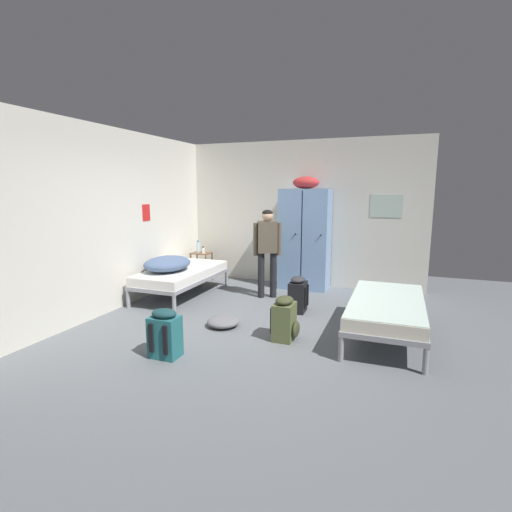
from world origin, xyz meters
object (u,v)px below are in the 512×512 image
object	(u,v)px
backpack_olive	(285,319)
locker_bank	(305,237)
bed_right	(387,307)
bed_left_rear	(182,274)
lotion_bottle	(203,250)
bedding_heap	(167,264)
backpack_black	(297,295)
backpack_teal	(165,334)
person_traveler	(267,245)
clothes_pile_grey	(223,321)
water_bottle	(198,247)
shelf_unit	(201,264)

from	to	relation	value
backpack_olive	locker_bank	bearing A→B (deg)	98.52
locker_bank	bed_right	distance (m)	2.61
bed_left_rear	lotion_bottle	world-z (taller)	lotion_bottle
locker_bank	bedding_heap	size ratio (longest dim) A/B	2.33
bed_right	backpack_black	world-z (taller)	backpack_black
backpack_olive	backpack_teal	bearing A→B (deg)	-139.60
bed_right	bed_left_rear	bearing A→B (deg)	167.77
locker_bank	person_traveler	world-z (taller)	locker_bank
backpack_teal	bed_left_rear	bearing A→B (deg)	117.29
locker_bank	clothes_pile_grey	distance (m)	2.63
person_traveler	water_bottle	distance (m)	1.91
clothes_pile_grey	bed_left_rear	bearing A→B (deg)	139.53
person_traveler	backpack_teal	bearing A→B (deg)	-95.98
shelf_unit	lotion_bottle	xyz separation A→B (m)	(0.07, -0.04, 0.29)
locker_bank	backpack_teal	xyz separation A→B (m)	(-0.72, -3.50, -0.71)
water_bottle	backpack_olive	world-z (taller)	water_bottle
person_traveler	backpack_olive	distance (m)	2.01
shelf_unit	clothes_pile_grey	world-z (taller)	shelf_unit
locker_bank	clothes_pile_grey	xyz separation A→B (m)	(-0.53, -2.42, -0.90)
bed_right	bed_left_rear	distance (m)	3.49
water_bottle	backpack_teal	world-z (taller)	water_bottle
lotion_bottle	bed_left_rear	bearing A→B (deg)	-80.79
bedding_heap	clothes_pile_grey	distance (m)	1.77
person_traveler	lotion_bottle	size ratio (longest dim) A/B	10.61
bedding_heap	backpack_teal	bearing A→B (deg)	-57.26
bed_left_rear	lotion_bottle	bearing A→B (deg)	99.21
person_traveler	backpack_black	world-z (taller)	person_traveler
locker_bank	bed_right	size ratio (longest dim) A/B	1.09
shelf_unit	bed_right	bearing A→B (deg)	-27.31
bed_right	backpack_teal	bearing A→B (deg)	-146.85
lotion_bottle	bedding_heap	bearing A→B (deg)	-87.17
backpack_olive	clothes_pile_grey	distance (m)	0.94
locker_bank	bed_left_rear	world-z (taller)	locker_bank
bed_left_rear	water_bottle	xyz separation A→B (m)	(-0.33, 1.17, 0.30)
clothes_pile_grey	backpack_olive	bearing A→B (deg)	-8.87
lotion_bottle	clothes_pile_grey	size ratio (longest dim) A/B	0.32
bed_right	clothes_pile_grey	distance (m)	2.14
bed_left_rear	backpack_black	world-z (taller)	backpack_black
locker_bank	lotion_bottle	world-z (taller)	locker_bank
backpack_black	person_traveler	bearing A→B (deg)	139.23
backpack_black	shelf_unit	bearing A→B (deg)	150.92
shelf_unit	clothes_pile_grey	bearing A→B (deg)	-55.31
lotion_bottle	person_traveler	bearing A→B (deg)	-23.01
person_traveler	backpack_black	xyz separation A→B (m)	(0.68, -0.59, -0.65)
bed_right	backpack_olive	xyz separation A→B (m)	(-1.16, -0.54, -0.12)
bed_left_rear	backpack_black	size ratio (longest dim) A/B	3.45
bed_left_rear	backpack_teal	xyz separation A→B (m)	(1.14, -2.22, -0.12)
bed_right	backpack_olive	size ratio (longest dim) A/B	3.45
bed_left_rear	person_traveler	bearing A→B (deg)	16.83
bedding_heap	clothes_pile_grey	xyz separation A→B (m)	(1.45, -0.87, -0.54)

